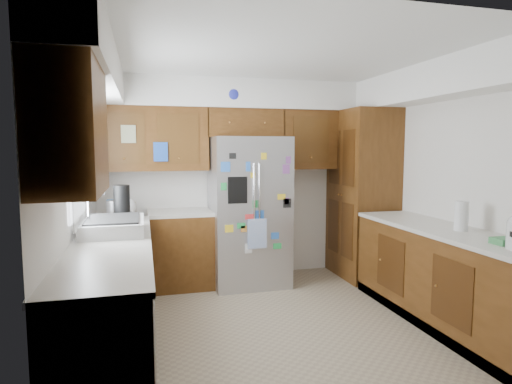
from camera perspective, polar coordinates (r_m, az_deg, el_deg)
floor at (r=4.34m, az=2.99°, el=-16.72°), size 3.60×3.60×0.00m
room_shell at (r=4.33m, az=0.30°, el=7.92°), size 3.64×3.24×2.52m
left_counter_run at (r=4.04m, az=-16.26°, el=-12.21°), size 1.36×3.20×0.92m
right_counter_run at (r=4.49m, az=23.92°, el=-10.76°), size 0.63×2.25×0.92m
pantry at (r=5.70m, az=13.97°, el=-0.28°), size 0.60×0.90×2.15m
fridge at (r=5.23m, az=-0.98°, el=-2.58°), size 0.90×0.79×1.80m
bridge_cabinet at (r=5.40m, az=-1.58°, el=9.13°), size 0.96×0.34×0.35m
fridge_top_items at (r=5.38m, az=-1.98°, el=12.43°), size 0.62×0.38×0.30m
sink_assembly at (r=3.98m, az=-18.45°, el=-4.26°), size 0.52×0.70×0.37m
left_counter_clutter at (r=4.71m, az=-17.46°, el=-1.92°), size 0.31×0.81×0.38m
paper_towel at (r=4.30m, az=25.70°, el=-2.90°), size 0.12×0.12×0.27m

